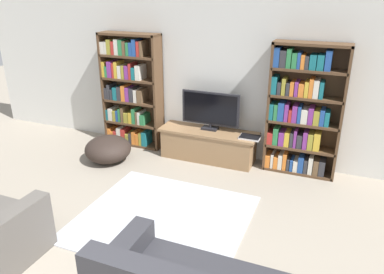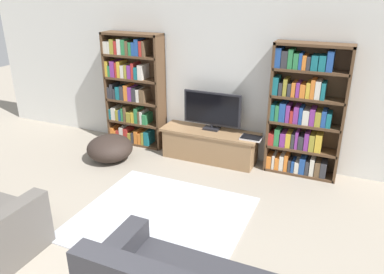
# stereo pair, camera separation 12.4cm
# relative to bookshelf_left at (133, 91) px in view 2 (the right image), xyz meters

# --- Properties ---
(wall_back) EXTENTS (8.80, 0.06, 2.60)m
(wall_back) POSITION_rel_bookshelf_left_xyz_m (1.52, 0.18, 0.39)
(wall_back) COLOR silver
(wall_back) RESTS_ON ground_plane
(bookshelf_left) EXTENTS (0.99, 0.30, 1.83)m
(bookshelf_left) POSITION_rel_bookshelf_left_xyz_m (0.00, 0.00, 0.00)
(bookshelf_left) COLOR #513823
(bookshelf_left) RESTS_ON ground_plane
(bookshelf_right) EXTENTS (0.99, 0.30, 1.83)m
(bookshelf_right) POSITION_rel_bookshelf_left_xyz_m (2.71, -0.00, -0.02)
(bookshelf_right) COLOR #513823
(bookshelf_right) RESTS_ON ground_plane
(tv_stand) EXTENTS (1.50, 0.47, 0.47)m
(tv_stand) POSITION_rel_bookshelf_left_xyz_m (1.40, -0.11, -0.67)
(tv_stand) COLOR #8E6B47
(tv_stand) RESTS_ON ground_plane
(television) EXTENTS (0.89, 0.16, 0.58)m
(television) POSITION_rel_bookshelf_left_xyz_m (1.40, -0.04, -0.13)
(television) COLOR black
(television) RESTS_ON tv_stand
(laptop) EXTENTS (0.30, 0.22, 0.03)m
(laptop) POSITION_rel_bookshelf_left_xyz_m (2.06, -0.16, -0.43)
(laptop) COLOR silver
(laptop) RESTS_ON tv_stand
(area_rug) EXTENTS (1.89, 1.74, 0.02)m
(area_rug) POSITION_rel_bookshelf_left_xyz_m (1.48, -1.83, -0.90)
(area_rug) COLOR #B2B7C1
(area_rug) RESTS_ON ground_plane
(beanbag_ottoman) EXTENTS (0.70, 0.70, 0.39)m
(beanbag_ottoman) POSITION_rel_bookshelf_left_xyz_m (0.02, -0.76, -0.71)
(beanbag_ottoman) COLOR #2D231E
(beanbag_ottoman) RESTS_ON ground_plane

